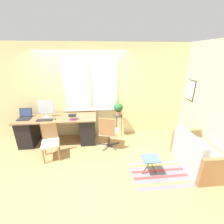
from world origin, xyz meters
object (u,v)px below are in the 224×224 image
(potted_plant, at_px, (118,109))
(mouse, at_px, (55,119))
(folding_stool, at_px, (151,160))
(monitor, at_px, (46,109))
(office_chair_swivel, at_px, (108,132))
(laptop, at_px, (25,116))
(keyboard, at_px, (45,120))
(book_stack, at_px, (73,117))
(plant_stand, at_px, (118,118))
(desk_chair_wooden, at_px, (50,140))
(couch_loveseat, at_px, (197,155))

(potted_plant, bearing_deg, mouse, -169.91)
(folding_stool, bearing_deg, monitor, 147.86)
(monitor, relative_size, office_chair_swivel, 0.51)
(monitor, height_order, potted_plant, monitor)
(laptop, distance_m, keyboard, 0.60)
(book_stack, distance_m, plant_stand, 1.33)
(mouse, height_order, book_stack, book_stack)
(desk_chair_wooden, distance_m, plant_stand, 1.95)
(laptop, height_order, folding_stool, laptop)
(mouse, height_order, office_chair_swivel, office_chair_swivel)
(mouse, height_order, desk_chair_wooden, desk_chair_wooden)
(mouse, xyz_separation_m, potted_plant, (1.73, 0.31, 0.12))
(desk_chair_wooden, xyz_separation_m, folding_stool, (2.21, -0.81, -0.10))
(desk_chair_wooden, relative_size, office_chair_swivel, 0.93)
(desk_chair_wooden, height_order, office_chair_swivel, office_chair_swivel)
(mouse, bearing_deg, laptop, 168.86)
(monitor, bearing_deg, mouse, -38.79)
(book_stack, distance_m, folding_stool, 2.19)
(keyboard, relative_size, book_stack, 2.09)
(keyboard, height_order, mouse, mouse)
(mouse, xyz_separation_m, office_chair_swivel, (1.39, -0.26, -0.31))
(monitor, relative_size, keyboard, 1.15)
(keyboard, xyz_separation_m, couch_loveseat, (3.56, -1.16, -0.50))
(laptop, height_order, couch_loveseat, laptop)
(mouse, distance_m, folding_stool, 2.58)
(couch_loveseat, bearing_deg, keyboard, 71.98)
(office_chair_swivel, bearing_deg, plant_stand, -101.99)
(laptop, distance_m, monitor, 0.61)
(mouse, bearing_deg, monitor, 141.21)
(monitor, distance_m, folding_stool, 2.95)
(monitor, bearing_deg, keyboard, -93.07)
(office_chair_swivel, bearing_deg, folding_stool, 145.31)
(desk_chair_wooden, distance_m, potted_plant, 2.00)
(mouse, bearing_deg, keyboard, -173.89)
(plant_stand, bearing_deg, book_stack, -164.55)
(book_stack, height_order, office_chair_swivel, office_chair_swivel)
(laptop, relative_size, office_chair_swivel, 0.35)
(mouse, relative_size, couch_loveseat, 0.05)
(keyboard, relative_size, folding_stool, 1.00)
(laptop, relative_size, plant_stand, 0.45)
(keyboard, xyz_separation_m, desk_chair_wooden, (0.23, -0.48, -0.33))
(book_stack, bearing_deg, mouse, 174.93)
(keyboard, bearing_deg, book_stack, -0.99)
(couch_loveseat, distance_m, plant_stand, 2.19)
(monitor, height_order, desk_chair_wooden, monitor)
(book_stack, relative_size, potted_plant, 0.55)
(mouse, distance_m, book_stack, 0.47)
(book_stack, height_order, plant_stand, book_stack)
(keyboard, xyz_separation_m, plant_stand, (1.99, 0.34, -0.17))
(keyboard, distance_m, book_stack, 0.73)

